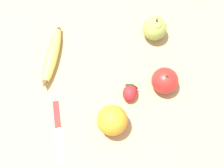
# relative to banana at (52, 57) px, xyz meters

# --- Properties ---
(ground_plane) EXTENTS (3.00, 3.00, 0.00)m
(ground_plane) POSITION_rel_banana_xyz_m (-0.13, 0.06, -0.02)
(ground_plane) COLOR tan
(banana) EXTENTS (0.06, 0.21, 0.04)m
(banana) POSITION_rel_banana_xyz_m (0.00, 0.00, 0.00)
(banana) COLOR #DBCC4C
(banana) RESTS_ON ground_plane
(orange) EXTENTS (0.09, 0.09, 0.09)m
(orange) POSITION_rel_banana_xyz_m (-0.19, 0.20, 0.03)
(orange) COLOR orange
(orange) RESTS_ON ground_plane
(pear) EXTENTS (0.08, 0.08, 0.09)m
(pear) POSITION_rel_banana_xyz_m (-0.32, -0.10, 0.02)
(pear) COLOR #99A84C
(pear) RESTS_ON ground_plane
(strawberry) EXTENTS (0.05, 0.07, 0.04)m
(strawberry) POSITION_rel_banana_xyz_m (-0.24, 0.10, 0.00)
(strawberry) COLOR red
(strawberry) RESTS_ON ground_plane
(apple) EXTENTS (0.08, 0.08, 0.08)m
(apple) POSITION_rel_banana_xyz_m (-0.34, 0.07, 0.02)
(apple) COLOR red
(apple) RESTS_ON ground_plane
(paring_knife) EXTENTS (0.05, 0.19, 0.01)m
(paring_knife) POSITION_rel_banana_xyz_m (-0.04, 0.22, -0.01)
(paring_knife) COLOR silver
(paring_knife) RESTS_ON ground_plane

